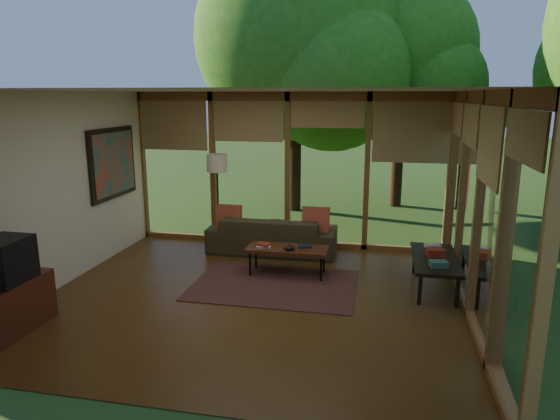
% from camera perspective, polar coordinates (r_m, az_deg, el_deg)
% --- Properties ---
extents(floor, '(5.50, 5.50, 0.00)m').
position_cam_1_polar(floor, '(6.78, -3.18, -9.97)').
color(floor, '#583917').
rests_on(floor, ground).
extents(ceiling, '(5.50, 5.50, 0.00)m').
position_cam_1_polar(ceiling, '(6.24, -3.50, 13.50)').
color(ceiling, silver).
rests_on(ceiling, ground).
extents(wall_left, '(0.04, 5.00, 2.70)m').
position_cam_1_polar(wall_left, '(7.56, -23.94, 2.03)').
color(wall_left, silver).
rests_on(wall_left, ground).
extents(wall_front, '(5.50, 0.04, 2.70)m').
position_cam_1_polar(wall_front, '(4.09, -12.40, -5.78)').
color(wall_front, silver).
rests_on(wall_front, ground).
extents(window_wall_back, '(5.50, 0.12, 2.70)m').
position_cam_1_polar(window_wall_back, '(8.77, 0.88, 4.55)').
color(window_wall_back, brown).
rests_on(window_wall_back, ground).
extents(window_wall_right, '(0.12, 5.00, 2.70)m').
position_cam_1_polar(window_wall_right, '(6.27, 21.76, 0.15)').
color(window_wall_right, brown).
rests_on(window_wall_right, ground).
extents(tree_nw, '(4.49, 4.49, 6.12)m').
position_cam_1_polar(tree_nw, '(11.61, 1.87, 19.08)').
color(tree_nw, '#311E11').
rests_on(tree_nw, ground).
extents(tree_ne, '(3.33, 3.33, 5.29)m').
position_cam_1_polar(tree_ne, '(12.38, 13.87, 17.16)').
color(tree_ne, '#311E11').
rests_on(tree_ne, ground).
extents(rug, '(2.30, 1.63, 0.01)m').
position_cam_1_polar(rug, '(7.18, -0.61, -8.54)').
color(rug, brown).
rests_on(rug, floor).
extents(sofa, '(2.17, 0.86, 0.63)m').
position_cam_1_polar(sofa, '(8.55, -0.87, -2.78)').
color(sofa, '#3C341E').
rests_on(sofa, floor).
extents(pillow_left, '(0.42, 0.22, 0.44)m').
position_cam_1_polar(pillow_left, '(8.62, -5.83, -0.83)').
color(pillow_left, maroon).
rests_on(pillow_left, sofa).
extents(pillow_right, '(0.45, 0.24, 0.47)m').
position_cam_1_polar(pillow_right, '(8.30, 4.11, -1.23)').
color(pillow_right, maroon).
rests_on(pillow_right, sofa).
extents(ct_book_lower, '(0.25, 0.21, 0.03)m').
position_cam_1_polar(ct_book_lower, '(7.46, -1.88, -4.15)').
color(ct_book_lower, '#ACA39C').
rests_on(ct_book_lower, coffee_table).
extents(ct_book_upper, '(0.22, 0.19, 0.03)m').
position_cam_1_polar(ct_book_upper, '(7.46, -1.88, -3.94)').
color(ct_book_upper, maroon).
rests_on(ct_book_upper, coffee_table).
extents(ct_book_side, '(0.22, 0.18, 0.03)m').
position_cam_1_polar(ct_book_side, '(7.48, 2.84, -4.14)').
color(ct_book_side, black).
rests_on(ct_book_side, coffee_table).
extents(ct_bowl, '(0.16, 0.16, 0.07)m').
position_cam_1_polar(ct_bowl, '(7.33, 1.08, -4.31)').
color(ct_bowl, black).
rests_on(ct_bowl, coffee_table).
extents(media_cabinet, '(0.50, 1.00, 0.60)m').
position_cam_1_polar(media_cabinet, '(6.55, -28.56, -9.63)').
color(media_cabinet, '#502416').
rests_on(media_cabinet, floor).
extents(television, '(0.45, 0.55, 0.50)m').
position_cam_1_polar(television, '(6.36, -28.96, -5.06)').
color(television, black).
rests_on(television, media_cabinet).
extents(console_book_a, '(0.25, 0.20, 0.08)m').
position_cam_1_polar(console_book_a, '(6.85, 17.66, -5.91)').
color(console_book_a, '#345C51').
rests_on(console_book_a, side_console).
extents(console_book_b, '(0.26, 0.21, 0.11)m').
position_cam_1_polar(console_book_b, '(7.27, 17.32, -4.67)').
color(console_book_b, maroon).
rests_on(console_book_b, side_console).
extents(console_book_c, '(0.24, 0.20, 0.06)m').
position_cam_1_polar(console_book_c, '(7.66, 17.03, -3.95)').
color(console_book_c, '#ACA39C').
rests_on(console_book_c, side_console).
extents(floor_lamp, '(0.36, 0.36, 1.65)m').
position_cam_1_polar(floor_lamp, '(8.69, -7.20, 4.74)').
color(floor_lamp, black).
rests_on(floor_lamp, floor).
extents(coffee_table, '(1.20, 0.50, 0.43)m').
position_cam_1_polar(coffee_table, '(7.46, 0.84, -4.57)').
color(coffee_table, '#502416').
rests_on(coffee_table, floor).
extents(side_console, '(0.60, 1.40, 0.46)m').
position_cam_1_polar(side_console, '(7.25, 17.30, -5.54)').
color(side_console, black).
rests_on(side_console, floor).
extents(wall_painting, '(0.06, 1.35, 1.15)m').
position_cam_1_polar(wall_painting, '(8.67, -18.54, 5.10)').
color(wall_painting, black).
rests_on(wall_painting, wall_left).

